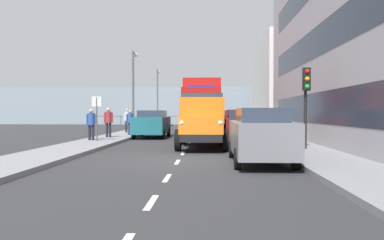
{
  "coord_description": "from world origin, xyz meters",
  "views": [
    {
      "loc": [
        -1.02,
        12.42,
        1.59
      ],
      "look_at": [
        0.15,
        -12.41,
        1.09
      ],
      "focal_mm": 34.62,
      "sensor_mm": 36.0,
      "label": 1
    }
  ],
  "objects_px": {
    "car_red_kerbside_2": "(234,123)",
    "traffic_light_near": "(306,90)",
    "pedestrian_couple_b": "(108,120)",
    "lorry_cargo_red": "(202,106)",
    "pedestrian_strolling": "(91,122)",
    "street_sign": "(97,111)",
    "lamp_post_far": "(158,92)",
    "pedestrian_with_bag": "(130,120)",
    "pedestrian_near_railing": "(127,118)",
    "car_teal_oppositeside_0": "(152,123)",
    "truck_vintage_orange": "(202,122)",
    "car_maroon_kerbside_1": "(242,127)",
    "lamp_post_promenade": "(134,83)",
    "car_grey_kerbside_near": "(260,135)"
  },
  "relations": [
    {
      "from": "car_maroon_kerbside_1",
      "to": "pedestrian_strolling",
      "type": "distance_m",
      "value": 7.81
    },
    {
      "from": "pedestrian_couple_b",
      "to": "car_teal_oppositeside_0",
      "type": "bearing_deg",
      "value": -136.79
    },
    {
      "from": "pedestrian_couple_b",
      "to": "lamp_post_far",
      "type": "bearing_deg",
      "value": -90.95
    },
    {
      "from": "traffic_light_near",
      "to": "car_red_kerbside_2",
      "type": "bearing_deg",
      "value": -76.29
    },
    {
      "from": "pedestrian_near_railing",
      "to": "lamp_post_promenade",
      "type": "height_order",
      "value": "lamp_post_promenade"
    },
    {
      "from": "car_teal_oppositeside_0",
      "to": "pedestrian_near_railing",
      "type": "distance_m",
      "value": 4.14
    },
    {
      "from": "lorry_cargo_red",
      "to": "street_sign",
      "type": "xyz_separation_m",
      "value": [
        5.19,
        7.57,
        -0.39
      ]
    },
    {
      "from": "lamp_post_promenade",
      "to": "car_maroon_kerbside_1",
      "type": "bearing_deg",
      "value": 128.07
    },
    {
      "from": "lorry_cargo_red",
      "to": "car_teal_oppositeside_0",
      "type": "distance_m",
      "value": 4.28
    },
    {
      "from": "car_maroon_kerbside_1",
      "to": "pedestrian_near_railing",
      "type": "distance_m",
      "value": 11.62
    },
    {
      "from": "pedestrian_with_bag",
      "to": "pedestrian_couple_b",
      "type": "bearing_deg",
      "value": 71.81
    },
    {
      "from": "car_grey_kerbside_near",
      "to": "traffic_light_near",
      "type": "distance_m",
      "value": 4.18
    },
    {
      "from": "traffic_light_near",
      "to": "pedestrian_near_railing",
      "type": "bearing_deg",
      "value": -50.56
    },
    {
      "from": "pedestrian_couple_b",
      "to": "traffic_light_near",
      "type": "distance_m",
      "value": 11.69
    },
    {
      "from": "truck_vintage_orange",
      "to": "pedestrian_couple_b",
      "type": "bearing_deg",
      "value": -40.88
    },
    {
      "from": "car_red_kerbside_2",
      "to": "pedestrian_near_railing",
      "type": "relative_size",
      "value": 2.64
    },
    {
      "from": "car_maroon_kerbside_1",
      "to": "pedestrian_couple_b",
      "type": "distance_m",
      "value": 8.16
    },
    {
      "from": "truck_vintage_orange",
      "to": "car_red_kerbside_2",
      "type": "xyz_separation_m",
      "value": [
        -1.91,
        -7.51,
        -0.28
      ]
    },
    {
      "from": "truck_vintage_orange",
      "to": "pedestrian_strolling",
      "type": "height_order",
      "value": "truck_vintage_orange"
    },
    {
      "from": "car_red_kerbside_2",
      "to": "traffic_light_near",
      "type": "distance_m",
      "value": 9.54
    },
    {
      "from": "lorry_cargo_red",
      "to": "pedestrian_with_bag",
      "type": "height_order",
      "value": "lorry_cargo_red"
    },
    {
      "from": "lorry_cargo_red",
      "to": "pedestrian_couple_b",
      "type": "xyz_separation_m",
      "value": [
        5.37,
        4.76,
        -0.91
      ]
    },
    {
      "from": "car_red_kerbside_2",
      "to": "lamp_post_far",
      "type": "distance_m",
      "value": 17.42
    },
    {
      "from": "pedestrian_near_railing",
      "to": "pedestrian_couple_b",
      "type": "bearing_deg",
      "value": 91.29
    },
    {
      "from": "lorry_cargo_red",
      "to": "pedestrian_with_bag",
      "type": "bearing_deg",
      "value": 27.75
    },
    {
      "from": "car_teal_oppositeside_0",
      "to": "lamp_post_promenade",
      "type": "distance_m",
      "value": 5.1
    },
    {
      "from": "pedestrian_with_bag",
      "to": "pedestrian_near_railing",
      "type": "height_order",
      "value": "pedestrian_near_railing"
    },
    {
      "from": "lamp_post_promenade",
      "to": "car_grey_kerbside_near",
      "type": "bearing_deg",
      "value": 114.95
    },
    {
      "from": "truck_vintage_orange",
      "to": "lorry_cargo_red",
      "type": "height_order",
      "value": "lorry_cargo_red"
    },
    {
      "from": "car_grey_kerbside_near",
      "to": "lamp_post_far",
      "type": "bearing_deg",
      "value": -75.64
    },
    {
      "from": "truck_vintage_orange",
      "to": "lamp_post_far",
      "type": "relative_size",
      "value": 0.93
    },
    {
      "from": "street_sign",
      "to": "car_teal_oppositeside_0",
      "type": "bearing_deg",
      "value": -112.69
    },
    {
      "from": "car_red_kerbside_2",
      "to": "car_teal_oppositeside_0",
      "type": "distance_m",
      "value": 5.25
    },
    {
      "from": "lamp_post_far",
      "to": "car_maroon_kerbside_1",
      "type": "bearing_deg",
      "value": 108.28
    },
    {
      "from": "pedestrian_with_bag",
      "to": "car_red_kerbside_2",
      "type": "bearing_deg",
      "value": -176.87
    },
    {
      "from": "car_red_kerbside_2",
      "to": "pedestrian_couple_b",
      "type": "bearing_deg",
      "value": 19.98
    },
    {
      "from": "pedestrian_near_railing",
      "to": "lorry_cargo_red",
      "type": "bearing_deg",
      "value": 172.43
    },
    {
      "from": "car_teal_oppositeside_0",
      "to": "pedestrian_strolling",
      "type": "xyz_separation_m",
      "value": [
        2.52,
        4.35,
        0.21
      ]
    },
    {
      "from": "car_grey_kerbside_near",
      "to": "street_sign",
      "type": "relative_size",
      "value": 1.92
    },
    {
      "from": "lorry_cargo_red",
      "to": "car_maroon_kerbside_1",
      "type": "xyz_separation_m",
      "value": [
        -2.08,
        8.08,
        -1.18
      ]
    },
    {
      "from": "traffic_light_near",
      "to": "street_sign",
      "type": "distance_m",
      "value": 10.2
    },
    {
      "from": "lorry_cargo_red",
      "to": "street_sign",
      "type": "bearing_deg",
      "value": 55.59
    },
    {
      "from": "pedestrian_strolling",
      "to": "pedestrian_near_railing",
      "type": "distance_m",
      "value": 7.75
    },
    {
      "from": "lorry_cargo_red",
      "to": "pedestrian_strolling",
      "type": "height_order",
      "value": "lorry_cargo_red"
    },
    {
      "from": "car_red_kerbside_2",
      "to": "pedestrian_with_bag",
      "type": "xyz_separation_m",
      "value": [
        6.68,
        0.37,
        0.19
      ]
    },
    {
      "from": "car_teal_oppositeside_0",
      "to": "pedestrian_couple_b",
      "type": "height_order",
      "value": "pedestrian_couple_b"
    },
    {
      "from": "car_maroon_kerbside_1",
      "to": "pedestrian_strolling",
      "type": "height_order",
      "value": "pedestrian_strolling"
    },
    {
      "from": "car_grey_kerbside_near",
      "to": "pedestrian_couple_b",
      "type": "bearing_deg",
      "value": -52.14
    },
    {
      "from": "car_red_kerbside_2",
      "to": "street_sign",
      "type": "distance_m",
      "value": 9.16
    },
    {
      "from": "car_teal_oppositeside_0",
      "to": "lamp_post_promenade",
      "type": "bearing_deg",
      "value": -62.4
    }
  ]
}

